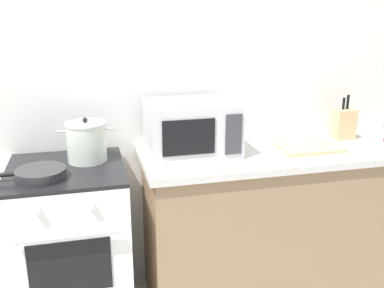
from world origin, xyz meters
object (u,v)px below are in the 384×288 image
(microwave, at_px, (192,128))
(cutting_board, at_px, (308,147))
(stove, at_px, (72,247))
(frying_pan, at_px, (39,174))
(knife_block, at_px, (344,124))
(stock_pot, at_px, (87,142))

(microwave, xyz_separation_m, cutting_board, (0.69, -0.08, -0.14))
(stove, height_order, microwave, microwave)
(frying_pan, height_order, knife_block, knife_block)
(cutting_board, height_order, knife_block, knife_block)
(stock_pot, height_order, cutting_board, stock_pot)
(stove, bearing_deg, cutting_board, 0.05)
(cutting_board, bearing_deg, microwave, 173.55)
(stove, distance_m, frying_pan, 0.51)
(stove, distance_m, cutting_board, 1.46)
(stove, relative_size, microwave, 1.84)
(stock_pot, xyz_separation_m, knife_block, (1.58, 0.05, -0.01))
(microwave, relative_size, cutting_board, 1.39)
(knife_block, bearing_deg, stove, -175.24)
(stock_pot, bearing_deg, microwave, -1.09)
(microwave, bearing_deg, knife_block, 3.55)
(cutting_board, distance_m, knife_block, 0.35)
(microwave, bearing_deg, cutting_board, -6.45)
(stock_pot, relative_size, microwave, 0.60)
(stove, relative_size, frying_pan, 2.08)
(stock_pot, height_order, knife_block, knife_block)
(microwave, bearing_deg, stove, -173.50)
(stock_pot, xyz_separation_m, frying_pan, (-0.23, -0.21, -0.08))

